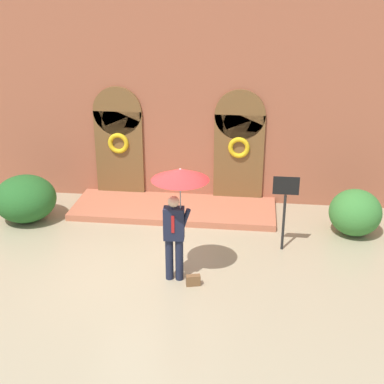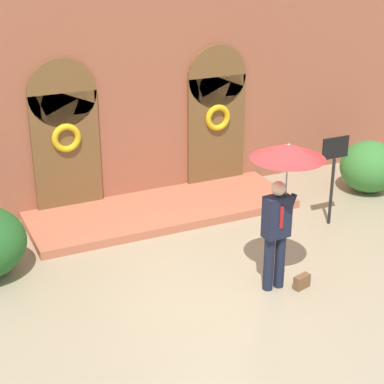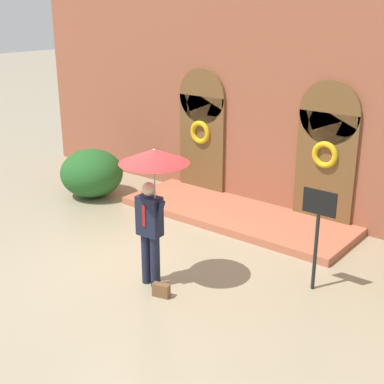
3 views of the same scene
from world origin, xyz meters
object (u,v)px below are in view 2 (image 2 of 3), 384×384
person_with_umbrella (285,173)px  sign_post (334,166)px  shrub_right (369,167)px  handbag (302,282)px

person_with_umbrella → sign_post: (2.09, 1.55, -0.75)m
shrub_right → handbag: bearing=-141.8°
handbag → shrub_right: shrub_right is taller
sign_post → person_with_umbrella: bearing=-143.5°
handbag → shrub_right: (3.49, 2.74, 0.44)m
person_with_umbrella → handbag: person_with_umbrella is taller
person_with_umbrella → handbag: bearing=-33.4°
handbag → sign_post: (1.79, 1.75, 1.05)m
sign_post → shrub_right: (1.70, 0.99, -0.62)m
person_with_umbrella → shrub_right: (3.79, 2.54, -1.37)m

